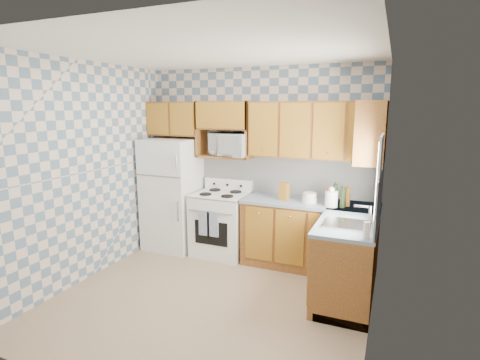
# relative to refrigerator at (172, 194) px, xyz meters

# --- Properties ---
(floor) EXTENTS (3.40, 3.40, 0.00)m
(floor) POSITION_rel_refrigerator_xyz_m (1.27, -1.25, -0.84)
(floor) COLOR #8B7157
(floor) RESTS_ON ground
(back_wall) EXTENTS (3.40, 0.02, 2.70)m
(back_wall) POSITION_rel_refrigerator_xyz_m (1.27, 0.35, 0.51)
(back_wall) COLOR slate
(back_wall) RESTS_ON ground
(right_wall) EXTENTS (0.02, 3.20, 2.70)m
(right_wall) POSITION_rel_refrigerator_xyz_m (2.97, -1.25, 0.51)
(right_wall) COLOR slate
(right_wall) RESTS_ON ground
(backsplash_back) EXTENTS (2.60, 0.02, 0.56)m
(backsplash_back) POSITION_rel_refrigerator_xyz_m (1.68, 0.34, 0.36)
(backsplash_back) COLOR white
(backsplash_back) RESTS_ON back_wall
(backsplash_right) EXTENTS (0.02, 1.60, 0.56)m
(backsplash_right) POSITION_rel_refrigerator_xyz_m (2.96, -0.45, 0.36)
(backsplash_right) COLOR white
(backsplash_right) RESTS_ON right_wall
(refrigerator) EXTENTS (0.75, 0.70, 1.68)m
(refrigerator) POSITION_rel_refrigerator_xyz_m (0.00, 0.00, 0.00)
(refrigerator) COLOR white
(refrigerator) RESTS_ON floor
(stove_body) EXTENTS (0.76, 0.65, 0.90)m
(stove_body) POSITION_rel_refrigerator_xyz_m (0.80, 0.03, -0.39)
(stove_body) COLOR white
(stove_body) RESTS_ON floor
(cooktop) EXTENTS (0.76, 0.65, 0.02)m
(cooktop) POSITION_rel_refrigerator_xyz_m (0.80, 0.03, 0.07)
(cooktop) COLOR silver
(cooktop) RESTS_ON stove_body
(backguard) EXTENTS (0.76, 0.08, 0.17)m
(backguard) POSITION_rel_refrigerator_xyz_m (0.80, 0.30, 0.16)
(backguard) COLOR white
(backguard) RESTS_ON cooktop
(dish_towel_left) EXTENTS (0.16, 0.02, 0.35)m
(dish_towel_left) POSITION_rel_refrigerator_xyz_m (0.71, -0.32, -0.28)
(dish_towel_left) COLOR navy
(dish_towel_left) RESTS_ON stove_body
(dish_towel_right) EXTENTS (0.16, 0.02, 0.35)m
(dish_towel_right) POSITION_rel_refrigerator_xyz_m (0.84, -0.32, -0.28)
(dish_towel_right) COLOR navy
(dish_towel_right) RESTS_ON stove_body
(base_cabinets_back) EXTENTS (1.75, 0.60, 0.88)m
(base_cabinets_back) POSITION_rel_refrigerator_xyz_m (2.10, 0.05, -0.40)
(base_cabinets_back) COLOR brown
(base_cabinets_back) RESTS_ON floor
(base_cabinets_right) EXTENTS (0.60, 1.60, 0.88)m
(base_cabinets_right) POSITION_rel_refrigerator_xyz_m (2.67, -0.45, -0.40)
(base_cabinets_right) COLOR brown
(base_cabinets_right) RESTS_ON floor
(countertop_back) EXTENTS (1.77, 0.63, 0.04)m
(countertop_back) POSITION_rel_refrigerator_xyz_m (2.10, 0.05, 0.06)
(countertop_back) COLOR slate
(countertop_back) RESTS_ON base_cabinets_back
(countertop_right) EXTENTS (0.63, 1.60, 0.04)m
(countertop_right) POSITION_rel_refrigerator_xyz_m (2.67, -0.45, 0.06)
(countertop_right) COLOR slate
(countertop_right) RESTS_ON base_cabinets_right
(upper_cabinets_back) EXTENTS (1.75, 0.33, 0.74)m
(upper_cabinets_back) POSITION_rel_refrigerator_xyz_m (2.10, 0.19, 1.01)
(upper_cabinets_back) COLOR brown
(upper_cabinets_back) RESTS_ON back_wall
(upper_cabinets_fridge) EXTENTS (0.82, 0.33, 0.50)m
(upper_cabinets_fridge) POSITION_rel_refrigerator_xyz_m (-0.02, 0.19, 1.13)
(upper_cabinets_fridge) COLOR brown
(upper_cabinets_fridge) RESTS_ON back_wall
(upper_cabinets_right) EXTENTS (0.33, 0.70, 0.74)m
(upper_cabinets_right) POSITION_rel_refrigerator_xyz_m (2.81, 0.00, 1.01)
(upper_cabinets_right) COLOR brown
(upper_cabinets_right) RESTS_ON right_wall
(microwave_shelf) EXTENTS (0.80, 0.33, 0.03)m
(microwave_shelf) POSITION_rel_refrigerator_xyz_m (0.80, 0.19, 0.60)
(microwave_shelf) COLOR brown
(microwave_shelf) RESTS_ON back_wall
(microwave) EXTENTS (0.66, 0.51, 0.33)m
(microwave) POSITION_rel_refrigerator_xyz_m (0.92, 0.19, 0.78)
(microwave) COLOR white
(microwave) RESTS_ON microwave_shelf
(sink) EXTENTS (0.48, 0.40, 0.03)m
(sink) POSITION_rel_refrigerator_xyz_m (2.67, -0.80, 0.09)
(sink) COLOR #B7B7BC
(sink) RESTS_ON countertop_right
(window) EXTENTS (0.02, 0.66, 0.86)m
(window) POSITION_rel_refrigerator_xyz_m (2.96, -0.80, 0.61)
(window) COLOR white
(window) RESTS_ON right_wall
(bottle_0) EXTENTS (0.06, 0.06, 0.28)m
(bottle_0) POSITION_rel_refrigerator_xyz_m (2.43, -0.04, 0.22)
(bottle_0) COLOR black
(bottle_0) RESTS_ON countertop_back
(bottle_1) EXTENTS (0.06, 0.06, 0.26)m
(bottle_1) POSITION_rel_refrigerator_xyz_m (2.53, -0.10, 0.21)
(bottle_1) COLOR black
(bottle_1) RESTS_ON countertop_back
(bottle_2) EXTENTS (0.06, 0.06, 0.24)m
(bottle_2) POSITION_rel_refrigerator_xyz_m (2.58, -0.00, 0.20)
(bottle_2) COLOR #573513
(bottle_2) RESTS_ON countertop_back
(bottle_3) EXTENTS (0.06, 0.06, 0.22)m
(bottle_3) POSITION_rel_refrigerator_xyz_m (2.36, -0.12, 0.19)
(bottle_3) COLOR #573513
(bottle_3) RESTS_ON countertop_back
(knife_block) EXTENTS (0.12, 0.12, 0.24)m
(knife_block) POSITION_rel_refrigerator_xyz_m (1.76, 0.00, 0.20)
(knife_block) COLOR brown
(knife_block) RESTS_ON countertop_back
(electric_kettle) EXTENTS (0.16, 0.16, 0.20)m
(electric_kettle) POSITION_rel_refrigerator_xyz_m (2.40, -0.11, 0.18)
(electric_kettle) COLOR white
(electric_kettle) RESTS_ON countertop_back
(food_containers) EXTENTS (0.20, 0.20, 0.13)m
(food_containers) POSITION_rel_refrigerator_xyz_m (2.10, -0.01, 0.15)
(food_containers) COLOR beige
(food_containers) RESTS_ON countertop_back
(soap_bottle) EXTENTS (0.06, 0.06, 0.17)m
(soap_bottle) POSITION_rel_refrigerator_xyz_m (2.89, -1.17, 0.17)
(soap_bottle) COLOR beige
(soap_bottle) RESTS_ON countertop_right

